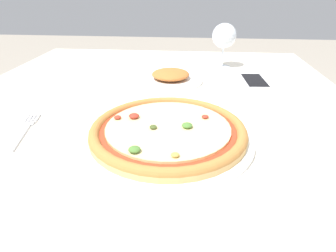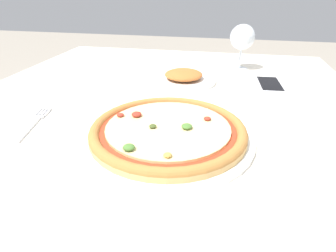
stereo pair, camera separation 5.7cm
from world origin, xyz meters
name	(u,v)px [view 2 (the right image)]	position (x,y,z in m)	size (l,w,h in m)	color
dining_table	(163,123)	(0.00, 0.00, 0.63)	(1.11, 1.18, 0.71)	brown
pizza_plate	(168,132)	(0.06, -0.22, 0.73)	(0.35, 0.35, 0.04)	white
fork	(34,123)	(-0.26, -0.21, 0.71)	(0.06, 0.17, 0.00)	silver
wine_glass_far_left	(242,38)	(0.22, 0.34, 0.82)	(0.09, 0.09, 0.16)	silver
cell_phone	(270,85)	(0.30, 0.16, 0.72)	(0.08, 0.15, 0.01)	white
side_plate	(184,77)	(0.04, 0.15, 0.72)	(0.21, 0.21, 0.04)	white
napkin_folded	(299,128)	(0.33, -0.13, 0.72)	(0.17, 0.14, 0.01)	silver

